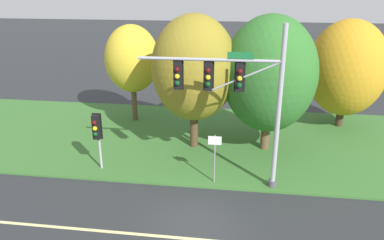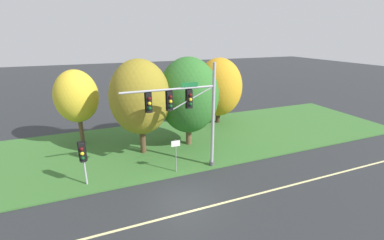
{
  "view_description": "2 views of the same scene",
  "coord_description": "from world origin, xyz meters",
  "px_view_note": "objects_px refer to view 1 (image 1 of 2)",
  "views": [
    {
      "loc": [
        1.58,
        -12.69,
        9.1
      ],
      "look_at": [
        -0.68,
        3.77,
        2.91
      ],
      "focal_mm": 35.0,
      "sensor_mm": 36.0,
      "label": 1
    },
    {
      "loc": [
        -4.35,
        -12.16,
        9.23
      ],
      "look_at": [
        2.02,
        3.9,
        3.45
      ],
      "focal_mm": 24.0,
      "sensor_mm": 36.0,
      "label": 2
    }
  ],
  "objects_px": {
    "route_sign_post": "(215,153)",
    "tree_left_of_mast": "(194,68)",
    "tree_behind_signpost": "(270,74)",
    "tree_mid_verge": "(347,68)",
    "traffic_signal_mast": "(236,91)",
    "pedestrian_signal_near_kerb": "(97,130)",
    "tree_nearest_road": "(132,59)"
  },
  "relations": [
    {
      "from": "tree_left_of_mast",
      "to": "route_sign_post",
      "type": "bearing_deg",
      "value": -69.44
    },
    {
      "from": "tree_behind_signpost",
      "to": "tree_left_of_mast",
      "type": "bearing_deg",
      "value": -176.55
    },
    {
      "from": "traffic_signal_mast",
      "to": "tree_nearest_road",
      "type": "bearing_deg",
      "value": 131.49
    },
    {
      "from": "tree_left_of_mast",
      "to": "tree_mid_verge",
      "type": "xyz_separation_m",
      "value": [
        9.08,
        4.53,
        -0.72
      ]
    },
    {
      "from": "pedestrian_signal_near_kerb",
      "to": "tree_mid_verge",
      "type": "relative_size",
      "value": 0.43
    },
    {
      "from": "tree_nearest_road",
      "to": "tree_left_of_mast",
      "type": "relative_size",
      "value": 0.86
    },
    {
      "from": "traffic_signal_mast",
      "to": "pedestrian_signal_near_kerb",
      "type": "xyz_separation_m",
      "value": [
        -6.69,
        0.5,
        -2.39
      ]
    },
    {
      "from": "traffic_signal_mast",
      "to": "tree_nearest_road",
      "type": "height_order",
      "value": "traffic_signal_mast"
    },
    {
      "from": "route_sign_post",
      "to": "tree_nearest_road",
      "type": "relative_size",
      "value": 0.37
    },
    {
      "from": "route_sign_post",
      "to": "tree_left_of_mast",
      "type": "bearing_deg",
      "value": 110.56
    },
    {
      "from": "traffic_signal_mast",
      "to": "tree_left_of_mast",
      "type": "distance_m",
      "value": 4.67
    },
    {
      "from": "pedestrian_signal_near_kerb",
      "to": "tree_behind_signpost",
      "type": "height_order",
      "value": "tree_behind_signpost"
    },
    {
      "from": "tree_nearest_road",
      "to": "tree_behind_signpost",
      "type": "bearing_deg",
      "value": -22.62
    },
    {
      "from": "route_sign_post",
      "to": "tree_mid_verge",
      "type": "bearing_deg",
      "value": 48.22
    },
    {
      "from": "traffic_signal_mast",
      "to": "pedestrian_signal_near_kerb",
      "type": "relative_size",
      "value": 2.48
    },
    {
      "from": "tree_nearest_road",
      "to": "pedestrian_signal_near_kerb",
      "type": "bearing_deg",
      "value": -87.88
    },
    {
      "from": "tree_nearest_road",
      "to": "tree_mid_verge",
      "type": "bearing_deg",
      "value": 2.85
    },
    {
      "from": "pedestrian_signal_near_kerb",
      "to": "tree_nearest_road",
      "type": "bearing_deg",
      "value": 92.12
    },
    {
      "from": "route_sign_post",
      "to": "tree_left_of_mast",
      "type": "relative_size",
      "value": 0.32
    },
    {
      "from": "route_sign_post",
      "to": "tree_nearest_road",
      "type": "xyz_separation_m",
      "value": [
        -6.1,
        7.82,
        2.69
      ]
    },
    {
      "from": "traffic_signal_mast",
      "to": "tree_behind_signpost",
      "type": "xyz_separation_m",
      "value": [
        1.68,
        4.27,
        -0.22
      ]
    },
    {
      "from": "traffic_signal_mast",
      "to": "tree_behind_signpost",
      "type": "distance_m",
      "value": 4.6
    },
    {
      "from": "route_sign_post",
      "to": "tree_behind_signpost",
      "type": "xyz_separation_m",
      "value": [
        2.55,
        4.21,
        2.81
      ]
    },
    {
      "from": "tree_left_of_mast",
      "to": "tree_behind_signpost",
      "type": "height_order",
      "value": "tree_behind_signpost"
    },
    {
      "from": "tree_behind_signpost",
      "to": "tree_mid_verge",
      "type": "height_order",
      "value": "tree_behind_signpost"
    },
    {
      "from": "tree_nearest_road",
      "to": "tree_left_of_mast",
      "type": "distance_m",
      "value": 6.02
    },
    {
      "from": "traffic_signal_mast",
      "to": "tree_mid_verge",
      "type": "bearing_deg",
      "value": 51.84
    },
    {
      "from": "pedestrian_signal_near_kerb",
      "to": "tree_mid_verge",
      "type": "bearing_deg",
      "value": 31.0
    },
    {
      "from": "tree_nearest_road",
      "to": "tree_behind_signpost",
      "type": "distance_m",
      "value": 9.37
    },
    {
      "from": "traffic_signal_mast",
      "to": "tree_nearest_road",
      "type": "relative_size",
      "value": 1.15
    },
    {
      "from": "traffic_signal_mast",
      "to": "tree_mid_verge",
      "type": "relative_size",
      "value": 1.08
    },
    {
      "from": "pedestrian_signal_near_kerb",
      "to": "tree_left_of_mast",
      "type": "xyz_separation_m",
      "value": [
        4.34,
        3.53,
        2.42
      ]
    }
  ]
}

